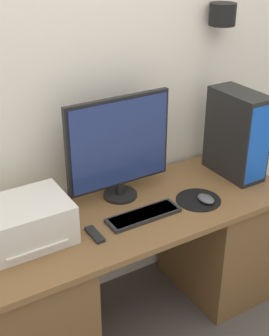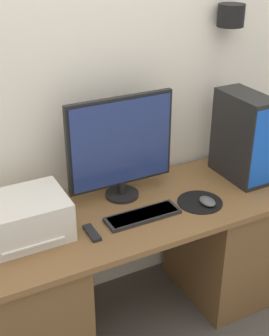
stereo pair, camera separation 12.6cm
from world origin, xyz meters
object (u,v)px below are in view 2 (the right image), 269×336
keyboard (143,215)px  mouse (207,201)px  printer (23,218)px  remote_control (92,233)px  monitor (120,145)px  computer_tower (243,137)px

keyboard → mouse: (0.34, -0.05, 0.01)m
printer → remote_control: 0.31m
mouse → remote_control: mouse is taller
monitor → mouse: 0.51m
computer_tower → remote_control: computer_tower is taller
keyboard → computer_tower: computer_tower is taller
mouse → keyboard: bearing=172.2°
keyboard → printer: bearing=168.0°
mouse → printer: printer is taller
printer → mouse: bearing=-10.4°
keyboard → mouse: mouse is taller
mouse → computer_tower: size_ratio=0.21×
mouse → remote_control: bearing=177.2°
monitor → remote_control: size_ratio=4.23×
monitor → printer: (-0.53, -0.11, -0.19)m
computer_tower → printer: computer_tower is taller
keyboard → mouse: size_ratio=3.67×
monitor → computer_tower: 0.67m
computer_tower → mouse: bearing=-153.1°
computer_tower → printer: bearing=-179.8°
monitor → computer_tower: (0.66, -0.11, -0.05)m
printer → remote_control: printer is taller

